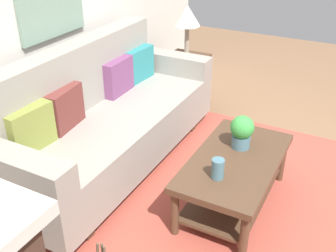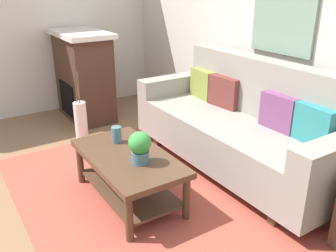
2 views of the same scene
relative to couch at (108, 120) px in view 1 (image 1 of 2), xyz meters
name	(u,v)px [view 1 (image 1 of 2)]	position (x,y,z in m)	size (l,w,h in m)	color
ground_plane	(272,217)	(-0.05, -1.50, -0.43)	(9.37, 9.37, 0.00)	#8C6647
wall_back	(41,7)	(-0.05, 0.54, 0.92)	(5.37, 0.10, 2.70)	silver
area_rug	(210,197)	(-0.05, -1.00, -0.43)	(2.76, 2.08, 0.01)	#B24C3D
couch	(108,120)	(0.00, 0.00, 0.00)	(2.33, 0.84, 1.08)	gray
throw_pillow_olive	(30,129)	(-0.73, 0.12, 0.25)	(0.36, 0.12, 0.32)	olive
throw_pillow_maroon	(65,108)	(-0.37, 0.12, 0.25)	(0.36, 0.12, 0.32)	brown
throw_pillow_plum	(118,77)	(0.37, 0.12, 0.25)	(0.36, 0.12, 0.32)	#7A4270
throw_pillow_teal	(139,64)	(0.73, 0.12, 0.25)	(0.36, 0.12, 0.32)	teal
coffee_table	(234,172)	(-0.06, -1.18, -0.12)	(1.10, 0.60, 0.43)	#513826
tabletop_vase	(218,169)	(-0.34, -1.14, 0.07)	(0.09, 0.09, 0.15)	slate
potted_plant_tabletop	(242,131)	(0.12, -1.15, 0.14)	(0.18, 0.18, 0.26)	slate
side_table	(186,80)	(1.47, -0.05, -0.15)	(0.44, 0.44, 0.56)	#513826
table_lamp	(187,18)	(1.47, -0.05, 0.56)	(0.28, 0.28, 0.57)	gray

